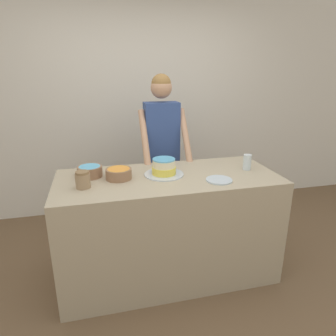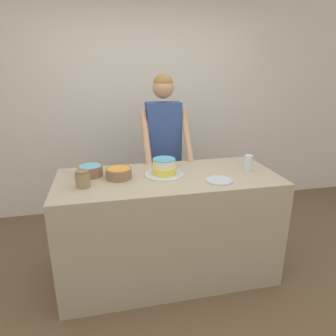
{
  "view_description": "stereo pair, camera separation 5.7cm",
  "coord_description": "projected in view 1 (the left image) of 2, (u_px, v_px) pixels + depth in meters",
  "views": [
    {
      "loc": [
        -0.55,
        -1.84,
        1.76
      ],
      "look_at": [
        -0.01,
        0.35,
        1.01
      ],
      "focal_mm": 32.0,
      "sensor_mm": 36.0,
      "label": 1
    },
    {
      "loc": [
        -0.49,
        -1.85,
        1.76
      ],
      "look_at": [
        -0.01,
        0.35,
        1.01
      ],
      "focal_mm": 32.0,
      "sensor_mm": 36.0,
      "label": 2
    }
  ],
  "objects": [
    {
      "name": "ceramic_plate",
      "position": [
        219.0,
        180.0,
        2.34
      ],
      "size": [
        0.21,
        0.21,
        0.01
      ],
      "color": "silver",
      "rests_on": "counter"
    },
    {
      "name": "person_baker",
      "position": [
        162.0,
        140.0,
        3.03
      ],
      "size": [
        0.46,
        0.47,
        1.71
      ],
      "color": "#2D2D38",
      "rests_on": "ground_plane"
    },
    {
      "name": "frosting_bowl_orange",
      "position": [
        119.0,
        173.0,
        2.37
      ],
      "size": [
        0.21,
        0.21,
        0.08
      ],
      "color": "#936B4C",
      "rests_on": "counter"
    },
    {
      "name": "cake",
      "position": [
        164.0,
        168.0,
        2.45
      ],
      "size": [
        0.33,
        0.33,
        0.14
      ],
      "color": "silver",
      "rests_on": "counter"
    },
    {
      "name": "frosting_bowl_blue",
      "position": [
        90.0,
        171.0,
        2.42
      ],
      "size": [
        0.2,
        0.2,
        0.09
      ],
      "color": "#936B4C",
      "rests_on": "counter"
    },
    {
      "name": "drinking_glass",
      "position": [
        247.0,
        162.0,
        2.58
      ],
      "size": [
        0.07,
        0.07,
        0.13
      ],
      "color": "silver",
      "rests_on": "counter"
    },
    {
      "name": "ground_plane",
      "position": [
        180.0,
        301.0,
        2.38
      ],
      "size": [
        14.0,
        14.0,
        0.0
      ],
      "primitive_type": "plane",
      "color": "brown"
    },
    {
      "name": "wall_back",
      "position": [
        140.0,
        108.0,
        3.68
      ],
      "size": [
        10.0,
        0.05,
        2.6
      ],
      "color": "silver",
      "rests_on": "ground_plane"
    },
    {
      "name": "counter",
      "position": [
        168.0,
        226.0,
        2.59
      ],
      "size": [
        1.8,
        0.78,
        0.92
      ],
      "color": "tan",
      "rests_on": "ground_plane"
    },
    {
      "name": "stoneware_jar",
      "position": [
        83.0,
        180.0,
        2.19
      ],
      "size": [
        0.11,
        0.11,
        0.13
      ],
      "color": "#9E7F5B",
      "rests_on": "counter"
    }
  ]
}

